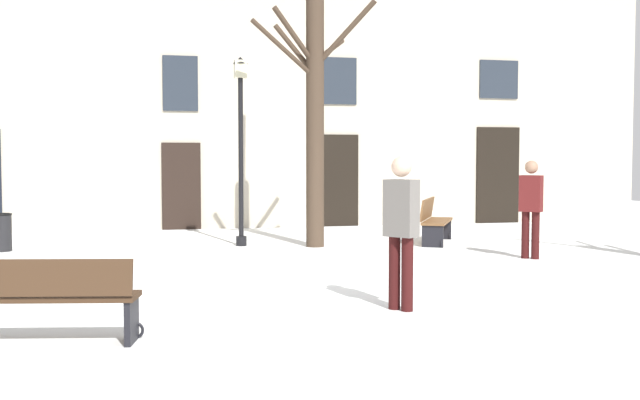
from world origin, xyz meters
TOP-DOWN VIEW (x-y plane):
  - ground_plane at (0.00, 0.00)m, footprint 35.26×35.26m
  - building_facade at (0.01, 8.72)m, footprint 22.04×0.60m
  - tree_foreground at (0.45, 4.13)m, footprint 2.54×1.90m
  - streetlamp at (-0.99, 4.59)m, footprint 0.30×0.30m
  - litter_bin at (-5.64, 4.74)m, footprint 0.40×0.40m
  - bench_facing_shops at (3.08, 4.18)m, footprint 1.29×1.78m
  - bench_far_corner at (-3.88, -3.15)m, footprint 1.88×0.82m
  - person_strolling at (0.02, -2.38)m, footprint 0.40×0.44m
  - person_by_shop_door at (3.81, 1.42)m, footprint 0.42×0.42m

SIDE VIEW (x-z plane):
  - ground_plane at x=0.00m, z-range 0.00..0.00m
  - litter_bin at x=-5.64m, z-range 0.00..0.74m
  - bench_far_corner at x=-3.88m, z-range 0.03..0.88m
  - bench_facing_shops at x=3.08m, z-range 0.01..0.96m
  - person_by_shop_door at x=3.81m, z-range 0.10..1.86m
  - person_strolling at x=0.02m, z-range 0.11..1.93m
  - streetlamp at x=-0.99m, z-range 0.43..4.30m
  - tree_foreground at x=0.45m, z-range -0.10..6.04m
  - building_facade at x=0.01m, z-range 0.05..7.30m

